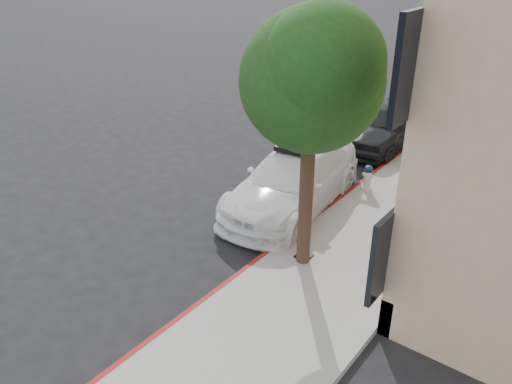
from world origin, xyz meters
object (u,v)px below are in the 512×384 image
at_px(police_car, 293,180).
at_px(parked_car_mid, 387,124).
at_px(parked_car_far, 459,81).
at_px(traffic_cone, 304,244).
at_px(fire_hydrant, 368,178).

xyz_separation_m(police_car, parked_car_mid, (0.10, 5.84, 0.02)).
bearing_deg(parked_car_far, police_car, -88.05).
relative_size(parked_car_mid, parked_car_far, 1.04).
bearing_deg(traffic_cone, police_car, 129.02).
relative_size(police_car, parked_car_mid, 1.18).
height_order(police_car, fire_hydrant, police_car).
bearing_deg(parked_car_mid, fire_hydrant, -71.23).
xyz_separation_m(fire_hydrant, traffic_cone, (0.41, -4.02, -0.04)).
height_order(fire_hydrant, traffic_cone, fire_hydrant).
bearing_deg(fire_hydrant, parked_car_far, 93.99).
bearing_deg(fire_hydrant, parked_car_mid, 105.41).
distance_m(police_car, parked_car_far, 13.99).
relative_size(parked_car_mid, fire_hydrant, 6.26).
bearing_deg(parked_car_far, parked_car_mid, -87.64).
xyz_separation_m(police_car, fire_hydrant, (1.32, 1.88, -0.27)).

